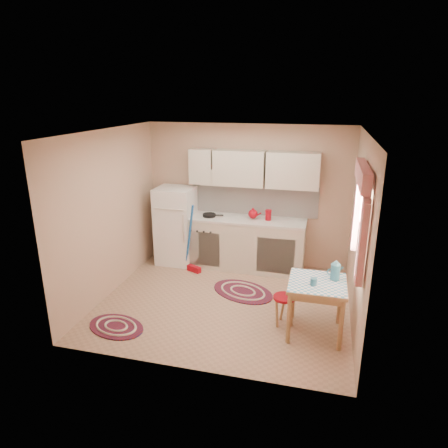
{
  "coord_description": "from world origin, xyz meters",
  "views": [
    {
      "loc": [
        1.31,
        -5.18,
        2.97
      ],
      "look_at": [
        -0.08,
        0.25,
        1.14
      ],
      "focal_mm": 32.0,
      "sensor_mm": 36.0,
      "label": 1
    }
  ],
  "objects": [
    {
      "name": "countertop",
      "position": [
        -0.06,
        1.3,
        0.9
      ],
      "size": [
        2.27,
        0.62,
        0.04
      ],
      "primitive_type": "cube",
      "color": "silver",
      "rests_on": "base_cabinets"
    },
    {
      "name": "stool",
      "position": [
        0.91,
        -0.4,
        0.21
      ],
      "size": [
        0.35,
        0.35,
        0.42
      ],
      "primitive_type": "cylinder",
      "rotation": [
        0.0,
        0.0,
        0.2
      ],
      "color": "#9C0512",
      "rests_on": "ground"
    },
    {
      "name": "coffee_pot",
      "position": [
        1.53,
        -0.38,
        0.86
      ],
      "size": [
        0.17,
        0.16,
        0.29
      ],
      "primitive_type": null,
      "rotation": [
        0.0,
        0.0,
        0.29
      ],
      "color": "teal",
      "rests_on": "table"
    },
    {
      "name": "red_canister",
      "position": [
        0.43,
        1.3,
        1.0
      ],
      "size": [
        0.11,
        0.11,
        0.16
      ],
      "primitive_type": "cylinder",
      "rotation": [
        0.0,
        0.0,
        -0.15
      ],
      "color": "#9C0512",
      "rests_on": "countertop"
    },
    {
      "name": "red_kettle",
      "position": [
        0.16,
        1.3,
        1.01
      ],
      "size": [
        0.19,
        0.17,
        0.18
      ],
      "primitive_type": null,
      "rotation": [
        0.0,
        0.0,
        0.03
      ],
      "color": "#9C0512",
      "rests_on": "countertop"
    },
    {
      "name": "table",
      "position": [
        1.33,
        -0.5,
        0.36
      ],
      "size": [
        0.72,
        0.72,
        0.72
      ],
      "primitive_type": "cube",
      "color": "tan",
      "rests_on": "ground"
    },
    {
      "name": "base_cabinets",
      "position": [
        -0.06,
        1.3,
        0.44
      ],
      "size": [
        2.25,
        0.6,
        0.88
      ],
      "primitive_type": "cube",
      "color": "beige",
      "rests_on": "ground"
    },
    {
      "name": "frying_pan",
      "position": [
        -0.6,
        1.25,
        0.94
      ],
      "size": [
        0.26,
        0.26,
        0.05
      ],
      "primitive_type": "cylinder",
      "rotation": [
        0.0,
        0.0,
        0.18
      ],
      "color": "black",
      "rests_on": "countertop"
    },
    {
      "name": "fridge",
      "position": [
        -1.23,
        1.25,
        0.7
      ],
      "size": [
        0.65,
        0.6,
        1.4
      ],
      "primitive_type": "cube",
      "color": "white",
      "rests_on": "ground"
    },
    {
      "name": "rug_left",
      "position": [
        -1.24,
        -1.03,
        0.01
      ],
      "size": [
        0.95,
        0.76,
        0.02
      ],
      "primitive_type": null,
      "rotation": [
        0.0,
        0.0,
        -0.29
      ],
      "color": "maroon",
      "rests_on": "ground"
    },
    {
      "name": "mug",
      "position": [
        1.28,
        -0.6,
        0.77
      ],
      "size": [
        0.1,
        0.1,
        0.1
      ],
      "primitive_type": "cylinder",
      "rotation": [
        0.0,
        0.0,
        0.27
      ],
      "color": "teal",
      "rests_on": "table"
    },
    {
      "name": "rug_center",
      "position": [
        0.2,
        0.37,
        0.01
      ],
      "size": [
        1.22,
        1.05,
        0.02
      ],
      "primitive_type": null,
      "rotation": [
        0.0,
        0.0,
        -0.43
      ],
      "color": "maroon",
      "rests_on": "ground"
    },
    {
      "name": "broom",
      "position": [
        -0.79,
        0.9,
        0.6
      ],
      "size": [
        0.3,
        0.22,
        1.2
      ],
      "primitive_type": null,
      "rotation": [
        0.0,
        0.0,
        -0.41
      ],
      "color": "blue",
      "rests_on": "ground"
    },
    {
      "name": "room_shell",
      "position": [
        0.16,
        0.24,
        1.6
      ],
      "size": [
        3.64,
        3.6,
        2.52
      ],
      "color": "tan",
      "rests_on": "ground"
    }
  ]
}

